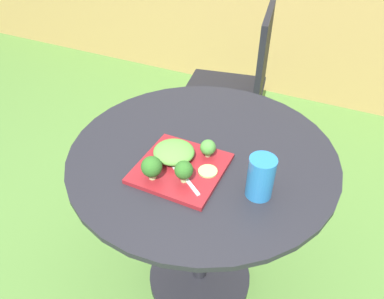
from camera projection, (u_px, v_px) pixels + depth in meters
name	position (u px, v px, depth m)	size (l,w,h in m)	color
ground_plane	(199.00, 278.00, 1.58)	(12.00, 12.00, 0.00)	#4C7533
bamboo_fence	(311.00, 7.00, 2.44)	(8.00, 0.08, 1.38)	#9E7F47
patio_table	(201.00, 210.00, 1.29)	(0.85, 0.85, 0.74)	black
patio_chair	(240.00, 79.00, 1.95)	(0.51, 0.51, 0.90)	black
salad_plate	(181.00, 168.00, 1.04)	(0.25, 0.25, 0.01)	maroon
drinking_glass	(260.00, 179.00, 0.93)	(0.07, 0.07, 0.12)	#236BA8
fork	(183.00, 175.00, 1.00)	(0.14, 0.10, 0.00)	silver
lettuce_mound	(174.00, 152.00, 1.06)	(0.12, 0.12, 0.04)	#519338
broccoli_floret_0	(152.00, 167.00, 0.97)	(0.06, 0.06, 0.07)	#99B770
broccoli_floret_1	(184.00, 170.00, 0.96)	(0.05, 0.05, 0.07)	#99B770
broccoli_floret_2	(208.00, 148.00, 1.06)	(0.05, 0.05, 0.06)	#99B770
cucumber_slice_0	(208.00, 171.00, 1.02)	(0.06, 0.06, 0.01)	#8EB766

